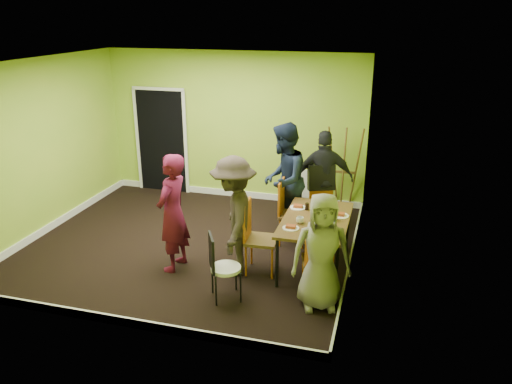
% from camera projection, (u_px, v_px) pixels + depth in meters
% --- Properties ---
extents(ground, '(5.00, 5.00, 0.00)m').
position_uv_depth(ground, '(191.00, 244.00, 7.88)').
color(ground, black).
rests_on(ground, ground).
extents(room_walls, '(5.04, 4.54, 2.82)m').
position_uv_depth(room_walls, '(188.00, 184.00, 7.59)').
color(room_walls, '#8FC131').
rests_on(room_walls, ground).
extents(dining_table, '(0.90, 1.50, 0.75)m').
position_uv_depth(dining_table, '(316.00, 222.00, 6.95)').
color(dining_table, black).
rests_on(dining_table, ground).
extents(chair_left_far, '(0.44, 0.43, 1.02)m').
position_uv_depth(chair_left_far, '(288.00, 208.00, 7.76)').
color(chair_left_far, orange).
rests_on(chair_left_far, ground).
extents(chair_left_near, '(0.46, 0.46, 1.04)m').
position_uv_depth(chair_left_near, '(255.00, 233.00, 6.88)').
color(chair_left_near, orange).
rests_on(chair_left_near, ground).
extents(chair_back_end, '(0.60, 0.65, 1.08)m').
position_uv_depth(chair_back_end, '(322.00, 184.00, 8.24)').
color(chair_back_end, orange).
rests_on(chair_back_end, ground).
extents(chair_front_end, '(0.47, 0.48, 0.94)m').
position_uv_depth(chair_front_end, '(318.00, 257.00, 6.33)').
color(chair_front_end, orange).
rests_on(chair_front_end, ground).
extents(chair_bentwood, '(0.47, 0.47, 0.89)m').
position_uv_depth(chair_bentwood, '(221.00, 264.00, 6.24)').
color(chair_bentwood, black).
rests_on(chair_bentwood, ground).
extents(easel, '(0.64, 0.60, 1.59)m').
position_uv_depth(easel, '(344.00, 170.00, 8.90)').
color(easel, brown).
rests_on(easel, ground).
extents(plate_near_left, '(0.24, 0.24, 0.01)m').
position_uv_depth(plate_near_left, '(298.00, 208.00, 7.31)').
color(plate_near_left, white).
rests_on(plate_near_left, dining_table).
extents(plate_near_right, '(0.22, 0.22, 0.01)m').
position_uv_depth(plate_near_right, '(291.00, 228.00, 6.62)').
color(plate_near_right, white).
rests_on(plate_near_right, dining_table).
extents(plate_far_back, '(0.25, 0.25, 0.01)m').
position_uv_depth(plate_far_back, '(327.00, 203.00, 7.48)').
color(plate_far_back, white).
rests_on(plate_far_back, dining_table).
extents(plate_far_front, '(0.23, 0.23, 0.01)m').
position_uv_depth(plate_far_front, '(313.00, 237.00, 6.37)').
color(plate_far_front, white).
rests_on(plate_far_front, dining_table).
extents(plate_wall_back, '(0.25, 0.25, 0.01)m').
position_uv_depth(plate_wall_back, '(340.00, 216.00, 7.02)').
color(plate_wall_back, white).
rests_on(plate_wall_back, dining_table).
extents(plate_wall_front, '(0.22, 0.22, 0.01)m').
position_uv_depth(plate_wall_front, '(326.00, 225.00, 6.70)').
color(plate_wall_front, white).
rests_on(plate_wall_front, dining_table).
extents(thermos, '(0.08, 0.08, 0.22)m').
position_uv_depth(thermos, '(318.00, 210.00, 6.94)').
color(thermos, white).
rests_on(thermos, dining_table).
extents(blue_bottle, '(0.08, 0.08, 0.18)m').
position_uv_depth(blue_bottle, '(334.00, 223.00, 6.57)').
color(blue_bottle, '#1928C2').
rests_on(blue_bottle, dining_table).
extents(orange_bottle, '(0.03, 0.03, 0.08)m').
position_uv_depth(orange_bottle, '(314.00, 211.00, 7.07)').
color(orange_bottle, orange).
rests_on(orange_bottle, dining_table).
extents(glass_mid, '(0.06, 0.06, 0.10)m').
position_uv_depth(glass_mid, '(307.00, 206.00, 7.22)').
color(glass_mid, black).
rests_on(glass_mid, dining_table).
extents(glass_back, '(0.06, 0.06, 0.10)m').
position_uv_depth(glass_back, '(323.00, 205.00, 7.28)').
color(glass_back, black).
rests_on(glass_back, dining_table).
extents(glass_front, '(0.07, 0.07, 0.09)m').
position_uv_depth(glass_front, '(323.00, 232.00, 6.41)').
color(glass_front, black).
rests_on(glass_front, dining_table).
extents(cup_a, '(0.11, 0.11, 0.09)m').
position_uv_depth(cup_a, '(300.00, 220.00, 6.77)').
color(cup_a, white).
rests_on(cup_a, dining_table).
extents(cup_b, '(0.09, 0.09, 0.09)m').
position_uv_depth(cup_b, '(333.00, 217.00, 6.86)').
color(cup_b, white).
rests_on(cup_b, dining_table).
extents(person_standing, '(0.45, 0.65, 1.69)m').
position_uv_depth(person_standing, '(173.00, 213.00, 6.88)').
color(person_standing, '#550E29').
rests_on(person_standing, ground).
extents(person_left_far, '(0.70, 0.90, 1.85)m').
position_uv_depth(person_left_far, '(284.00, 180.00, 7.95)').
color(person_left_far, '#141E33').
rests_on(person_left_far, ground).
extents(person_left_near, '(0.90, 1.22, 1.68)m').
position_uv_depth(person_left_near, '(234.00, 216.00, 6.77)').
color(person_left_near, '#2F271F').
rests_on(person_left_near, ground).
extents(person_back_end, '(1.02, 0.59, 1.64)m').
position_uv_depth(person_back_end, '(324.00, 179.00, 8.36)').
color(person_back_end, black).
rests_on(person_back_end, ground).
extents(person_front_end, '(0.83, 0.65, 1.49)m').
position_uv_depth(person_front_end, '(321.00, 252.00, 5.99)').
color(person_front_end, gray).
rests_on(person_front_end, ground).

